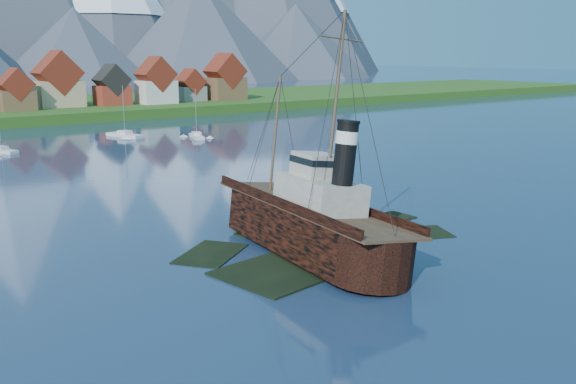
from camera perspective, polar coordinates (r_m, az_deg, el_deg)
ground at (r=64.44m, az=2.82°, el=-5.32°), size 1400.00×1400.00×0.00m
shoal at (r=67.20m, az=2.79°, el=-4.89°), size 31.71×21.24×1.14m
tugboat_wreck at (r=64.63m, az=0.71°, el=-2.40°), size 7.24×31.19×24.71m
sailboat_c at (r=140.14m, az=-24.11°, el=3.32°), size 4.88×8.42×10.61m
sailboat_d at (r=151.61m, az=-8.13°, el=4.88°), size 4.87×8.92×11.85m
sailboat_e at (r=156.82m, az=-14.29°, el=4.87°), size 5.45×11.17×12.58m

